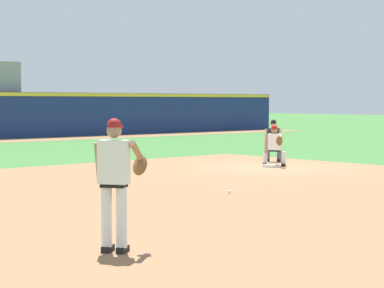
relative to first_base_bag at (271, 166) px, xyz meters
The scene contains 7 objects.
ground_plane 0.04m from the first_base_bag, ahead, with size 160.00×160.00×0.00m, color #3D7533.
infield_dirt_patch 6.93m from the first_base_bag, 147.03° to the right, with size 18.00×18.00×0.01m, color #936B47.
first_base_bag is the anchor object (origin of this frame).
baseball 6.92m from the first_base_bag, 145.88° to the right, with size 0.07×0.07×0.07m, color white.
pitcher 13.85m from the first_base_bag, 146.96° to the right, with size 0.84×0.57×1.86m.
first_baseman 0.80m from the first_base_bag, 25.63° to the left, with size 0.81×1.04×1.34m.
umpire 2.37m from the first_base_bag, 39.93° to the left, with size 0.64×0.68×1.46m.
Camera 1 is at (-17.66, -15.83, 2.09)m, focal length 70.00 mm.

